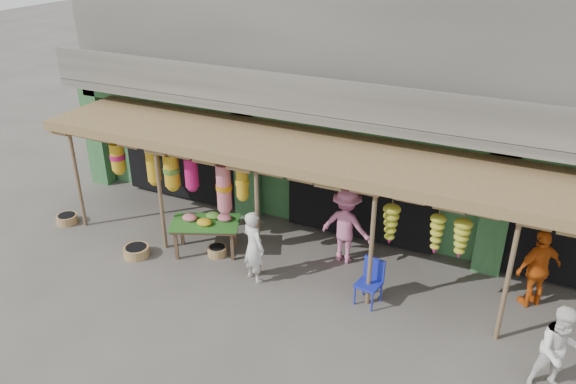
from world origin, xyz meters
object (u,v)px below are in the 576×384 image
at_px(flower_table, 206,223).
at_px(person_front, 254,247).
at_px(person_vendor, 538,268).
at_px(person_right, 560,351).
at_px(person_shopper, 346,225).
at_px(blue_chair, 371,279).

height_order(flower_table, person_front, person_front).
bearing_deg(person_vendor, flower_table, -33.46).
height_order(flower_table, person_right, person_right).
distance_m(flower_table, person_shopper, 3.19).
height_order(flower_table, person_shopper, person_shopper).
relative_size(blue_chair, person_vendor, 0.56).
height_order(flower_table, person_vendor, person_vendor).
bearing_deg(person_shopper, person_front, 49.99).
bearing_deg(flower_table, person_front, -42.74).
height_order(person_front, person_shopper, person_shopper).
bearing_deg(person_front, person_right, -162.14).
height_order(person_front, person_vendor, person_vendor).
relative_size(flower_table, blue_chair, 1.86).
bearing_deg(person_shopper, blue_chair, 132.75).
relative_size(person_right, person_shopper, 0.91).
distance_m(person_right, person_shopper, 4.98).
xyz_separation_m(person_front, person_vendor, (5.47, 1.64, 0.03)).
relative_size(person_front, person_shopper, 0.91).
height_order(person_right, person_vendor, person_vendor).
height_order(person_vendor, person_shopper, person_shopper).
xyz_separation_m(blue_chair, person_right, (3.45, -1.02, 0.28)).
bearing_deg(person_shopper, flower_table, 22.73).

